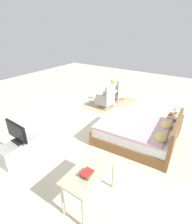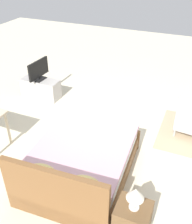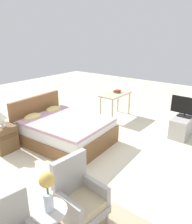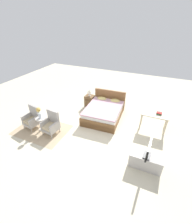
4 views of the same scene
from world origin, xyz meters
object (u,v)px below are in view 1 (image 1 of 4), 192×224
(table_lamp, at_px, (177,109))
(book_stack, at_px, (87,174))
(nightstand, at_px, (174,125))
(armchair_by_window_right, at_px, (106,99))
(vanity_desk, at_px, (90,174))
(armchair_by_window_left, at_px, (118,92))
(flower_vase, at_px, (113,84))
(side_table, at_px, (112,96))
(tv_flatscreen, at_px, (16,132))
(tv_stand, at_px, (21,150))
(bed, at_px, (137,133))

(table_lamp, distance_m, book_stack, 3.40)
(nightstand, bearing_deg, armchair_by_window_right, -99.64)
(table_lamp, xyz_separation_m, vanity_desk, (3.20, -0.73, -0.15))
(armchair_by_window_left, bearing_deg, table_lamp, 61.40)
(flower_vase, bearing_deg, nightstand, 70.24)
(vanity_desk, bearing_deg, side_table, -156.02)
(flower_vase, height_order, book_stack, flower_vase)
(tv_flatscreen, bearing_deg, flower_vase, 177.28)
(armchair_by_window_right, height_order, table_lamp, armchair_by_window_right)
(armchair_by_window_left, distance_m, flower_vase, 0.66)
(armchair_by_window_left, height_order, table_lamp, armchair_by_window_left)
(nightstand, xyz_separation_m, vanity_desk, (3.20, -0.73, 0.34))
(table_lamp, distance_m, tv_stand, 4.26)
(armchair_by_window_left, height_order, flower_vase, flower_vase)
(bed, bearing_deg, vanity_desk, -0.80)
(tv_stand, bearing_deg, vanity_desk, 89.85)
(tv_stand, bearing_deg, nightstand, 139.14)
(bed, distance_m, side_table, 2.73)
(side_table, relative_size, tv_stand, 0.58)
(flower_vase, height_order, nightstand, flower_vase)
(side_table, distance_m, table_lamp, 2.76)
(bed, distance_m, tv_stand, 2.96)
(armchair_by_window_left, xyz_separation_m, side_table, (0.47, -0.01, -0.03))
(flower_vase, height_order, tv_flatscreen, flower_vase)
(armchair_by_window_left, distance_m, table_lamp, 2.94)
(flower_vase, bearing_deg, table_lamp, 70.24)
(flower_vase, xyz_separation_m, vanity_desk, (4.12, 1.83, -0.23))
(bed, height_order, tv_stand, bed)
(flower_vase, xyz_separation_m, table_lamp, (0.92, 2.57, -0.08))
(armchair_by_window_right, bearing_deg, tv_flatscreen, -3.25)
(flower_vase, height_order, tv_stand, flower_vase)
(flower_vase, relative_size, tv_flatscreen, 0.66)
(armchair_by_window_left, height_order, nightstand, armchair_by_window_left)
(armchair_by_window_right, xyz_separation_m, tv_stand, (3.63, -0.21, -0.14))
(armchair_by_window_left, bearing_deg, tv_flatscreen, -2.56)
(tv_stand, bearing_deg, armchair_by_window_left, 177.44)
(armchair_by_window_left, bearing_deg, tv_stand, -2.56)
(table_lamp, xyz_separation_m, book_stack, (3.33, -0.70, -0.00))
(armchair_by_window_right, relative_size, nightstand, 1.65)
(side_table, xyz_separation_m, flower_vase, (-0.00, -0.00, 0.50))
(side_table, height_order, nightstand, same)
(side_table, distance_m, nightstand, 2.73)
(armchair_by_window_left, relative_size, table_lamp, 2.79)
(nightstand, bearing_deg, bed, -33.33)
(side_table, distance_m, flower_vase, 0.50)
(armchair_by_window_left, xyz_separation_m, tv_flatscreen, (4.59, -0.21, 0.35))
(nightstand, distance_m, vanity_desk, 3.30)
(bed, bearing_deg, tv_stand, -44.12)
(armchair_by_window_left, height_order, book_stack, armchair_by_window_left)
(vanity_desk, xyz_separation_m, book_stack, (0.13, 0.04, 0.15))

